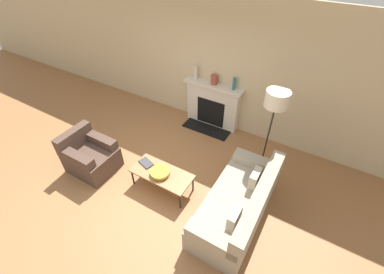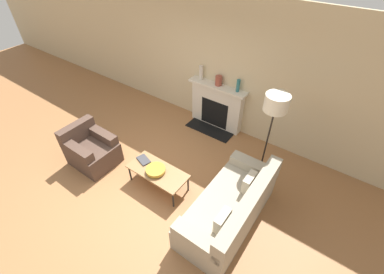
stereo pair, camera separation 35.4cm
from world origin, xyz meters
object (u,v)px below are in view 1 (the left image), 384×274
Objects in this scene: floor_lamp at (275,106)px; mantel_vase_center_right at (234,84)px; fireplace at (212,105)px; coffee_table at (162,174)px; armchair_near at (90,156)px; bowl at (160,172)px; couch at (239,205)px; mantel_vase_left at (196,72)px; book at (146,163)px; mantel_vase_center_left at (214,80)px.

mantel_vase_center_right is at bearing 142.68° from floor_lamp.
coffee_table is at bearing -86.73° from fireplace.
fireplace is at bearing -28.88° from armchair_near.
bowl is 2.28m from floor_lamp.
bowl is (-0.01, -0.03, 0.08)m from coffee_table.
coffee_table is 0.08m from bowl.
couch is 1.46m from bowl.
floor_lamp reaches higher than fireplace.
mantel_vase_left is (-0.58, 2.27, 0.80)m from bowl.
mantel_vase_left is at bearing 104.68° from coffee_table.
couch reaches higher than bowl.
armchair_near is at bearing -126.25° from mantel_vase_center_right.
fireplace reaches higher than couch.
couch is at bearing -88.50° from floor_lamp.
book is at bearing -142.31° from floor_lamp.
mantel_vase_center_left is 0.47m from mantel_vase_center_right.
mantel_vase_left is 1.53× the size of mantel_vase_center_left.
floor_lamp is (-0.03, 1.31, 1.14)m from couch.
couch is 5.84× the size of mantel_vase_left.
mantel_vase_center_right is (0.73, 2.19, 0.81)m from book.
coffee_table is (1.52, 0.30, 0.05)m from armchair_near.
floor_lamp reaches higher than coffee_table.
bowl is 1.12× the size of book.
couch is at bearing -53.52° from mantel_vase_center_left.
couch is 1.09× the size of floor_lamp.
armchair_near is at bearing -118.88° from fireplace.
floor_lamp reaches higher than mantel_vase_center_right.
bowl is 2.40m from mantel_vase_center_left.
couch is at bearing -62.63° from mantel_vase_center_right.
couch is 8.93× the size of mantel_vase_center_left.
armchair_near is 4.17× the size of mantel_vase_center_left.
coffee_table is 0.64× the size of floor_lamp.
couch is 2.77m from mantel_vase_center_left.
coffee_table is (-1.44, -0.12, 0.04)m from couch.
bowl is at bearing -98.75° from mantel_vase_center_right.
coffee_table is 2.39m from mantel_vase_center_left.
fireplace is at bearing 93.02° from bowl.
fireplace is 0.79× the size of floor_lamp.
book is 2.36m from mantel_vase_left.
coffee_table is at bearing 77.18° from bowl.
floor_lamp is (1.53, -0.80, 0.94)m from fireplace.
fireplace is 2.89m from armchair_near.
floor_lamp reaches higher than mantel_vase_left.
bowl is 2.43m from mantel_vase_center_right.
couch is 5.38× the size of bowl.
book is (-0.38, 0.08, -0.03)m from bowl.
mantel_vase_center_left is 0.78× the size of mantel_vase_center_right.
fireplace is at bearing 93.27° from coffee_table.
floor_lamp is 6.44× the size of mantel_vase_center_right.
fireplace is at bearing -1.86° from mantel_vase_left.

